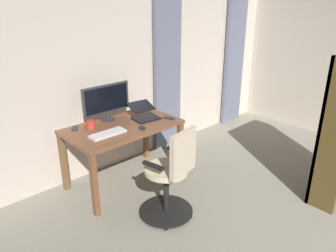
{
  "coord_description": "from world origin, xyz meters",
  "views": [
    {
      "loc": [
        2.59,
        0.1,
        2.15
      ],
      "look_at": [
        0.4,
        -2.23,
        0.87
      ],
      "focal_mm": 35.03,
      "sensor_mm": 36.0,
      "label": 1
    }
  ],
  "objects_px": {
    "computer_mouse": "(142,128)",
    "desk": "(123,133)",
    "computer_keyboard": "(108,134)",
    "cell_phone_face_up": "(169,118)",
    "office_chair": "(171,177)",
    "computer_monitor": "(106,100)",
    "cell_phone_by_monitor": "(75,128)",
    "laptop": "(144,114)",
    "mug_tea": "(91,124)"
  },
  "relations": [
    {
      "from": "cell_phone_by_monitor",
      "to": "mug_tea",
      "type": "xyz_separation_m",
      "value": [
        -0.14,
        0.11,
        0.04
      ]
    },
    {
      "from": "computer_monitor",
      "to": "cell_phone_by_monitor",
      "type": "bearing_deg",
      "value": -2.72
    },
    {
      "from": "desk",
      "to": "computer_keyboard",
      "type": "bearing_deg",
      "value": 22.98
    },
    {
      "from": "laptop",
      "to": "cell_phone_by_monitor",
      "type": "bearing_deg",
      "value": -11.05
    },
    {
      "from": "computer_keyboard",
      "to": "cell_phone_by_monitor",
      "type": "height_order",
      "value": "computer_keyboard"
    },
    {
      "from": "computer_monitor",
      "to": "cell_phone_face_up",
      "type": "bearing_deg",
      "value": 140.49
    },
    {
      "from": "computer_monitor",
      "to": "laptop",
      "type": "height_order",
      "value": "computer_monitor"
    },
    {
      "from": "computer_monitor",
      "to": "mug_tea",
      "type": "xyz_separation_m",
      "value": [
        0.28,
        0.09,
        -0.21
      ]
    },
    {
      "from": "cell_phone_by_monitor",
      "to": "desk",
      "type": "bearing_deg",
      "value": -179.23
    },
    {
      "from": "computer_mouse",
      "to": "mug_tea",
      "type": "bearing_deg",
      "value": -46.17
    },
    {
      "from": "office_chair",
      "to": "computer_monitor",
      "type": "height_order",
      "value": "computer_monitor"
    },
    {
      "from": "computer_keyboard",
      "to": "laptop",
      "type": "xyz_separation_m",
      "value": [
        -0.62,
        -0.13,
        0.04
      ]
    },
    {
      "from": "cell_phone_by_monitor",
      "to": "mug_tea",
      "type": "distance_m",
      "value": 0.18
    },
    {
      "from": "laptop",
      "to": "computer_keyboard",
      "type": "bearing_deg",
      "value": 19.71
    },
    {
      "from": "office_chair",
      "to": "computer_monitor",
      "type": "relative_size",
      "value": 1.6
    },
    {
      "from": "office_chair",
      "to": "computer_monitor",
      "type": "bearing_deg",
      "value": 77.47
    },
    {
      "from": "laptop",
      "to": "cell_phone_by_monitor",
      "type": "relative_size",
      "value": 2.66
    },
    {
      "from": "mug_tea",
      "to": "laptop",
      "type": "bearing_deg",
      "value": 166.23
    },
    {
      "from": "desk",
      "to": "cell_phone_by_monitor",
      "type": "distance_m",
      "value": 0.54
    },
    {
      "from": "desk",
      "to": "computer_monitor",
      "type": "distance_m",
      "value": 0.44
    },
    {
      "from": "desk",
      "to": "laptop",
      "type": "height_order",
      "value": "laptop"
    },
    {
      "from": "desk",
      "to": "office_chair",
      "type": "relative_size",
      "value": 1.31
    },
    {
      "from": "computer_keyboard",
      "to": "cell_phone_face_up",
      "type": "height_order",
      "value": "computer_keyboard"
    },
    {
      "from": "computer_monitor",
      "to": "mug_tea",
      "type": "height_order",
      "value": "computer_monitor"
    },
    {
      "from": "office_chair",
      "to": "computer_monitor",
      "type": "distance_m",
      "value": 1.27
    },
    {
      "from": "computer_keyboard",
      "to": "cell_phone_face_up",
      "type": "distance_m",
      "value": 0.83
    },
    {
      "from": "office_chair",
      "to": "cell_phone_by_monitor",
      "type": "xyz_separation_m",
      "value": [
        0.39,
        -1.17,
        0.29
      ]
    },
    {
      "from": "mug_tea",
      "to": "computer_monitor",
      "type": "bearing_deg",
      "value": -162.45
    },
    {
      "from": "laptop",
      "to": "cell_phone_face_up",
      "type": "xyz_separation_m",
      "value": [
        -0.2,
        0.22,
        -0.05
      ]
    },
    {
      "from": "computer_keyboard",
      "to": "cell_phone_face_up",
      "type": "bearing_deg",
      "value": 173.68
    },
    {
      "from": "laptop",
      "to": "mug_tea",
      "type": "height_order",
      "value": "laptop"
    },
    {
      "from": "mug_tea",
      "to": "desk",
      "type": "bearing_deg",
      "value": 150.98
    },
    {
      "from": "laptop",
      "to": "computer_monitor",
      "type": "bearing_deg",
      "value": -26.48
    },
    {
      "from": "computer_mouse",
      "to": "desk",
      "type": "bearing_deg",
      "value": -69.13
    },
    {
      "from": "computer_keyboard",
      "to": "computer_mouse",
      "type": "bearing_deg",
      "value": 160.33
    },
    {
      "from": "cell_phone_face_up",
      "to": "mug_tea",
      "type": "bearing_deg",
      "value": -41.68
    },
    {
      "from": "computer_monitor",
      "to": "laptop",
      "type": "bearing_deg",
      "value": 145.77
    },
    {
      "from": "desk",
      "to": "office_chair",
      "type": "height_order",
      "value": "office_chair"
    },
    {
      "from": "office_chair",
      "to": "cell_phone_face_up",
      "type": "distance_m",
      "value": 0.95
    },
    {
      "from": "computer_keyboard",
      "to": "cell_phone_face_up",
      "type": "relative_size",
      "value": 2.81
    },
    {
      "from": "laptop",
      "to": "computer_mouse",
      "type": "relative_size",
      "value": 3.83
    },
    {
      "from": "office_chair",
      "to": "mug_tea",
      "type": "bearing_deg",
      "value": 92.46
    },
    {
      "from": "computer_keyboard",
      "to": "cell_phone_face_up",
      "type": "xyz_separation_m",
      "value": [
        -0.82,
        0.09,
        -0.01
      ]
    },
    {
      "from": "laptop",
      "to": "mug_tea",
      "type": "xyz_separation_m",
      "value": [
        0.65,
        -0.16,
        -0.01
      ]
    },
    {
      "from": "laptop",
      "to": "computer_mouse",
      "type": "distance_m",
      "value": 0.36
    },
    {
      "from": "laptop",
      "to": "cell_phone_by_monitor",
      "type": "distance_m",
      "value": 0.84
    },
    {
      "from": "computer_mouse",
      "to": "cell_phone_face_up",
      "type": "relative_size",
      "value": 0.69
    },
    {
      "from": "computer_keyboard",
      "to": "desk",
      "type": "bearing_deg",
      "value": -157.02
    },
    {
      "from": "cell_phone_face_up",
      "to": "cell_phone_by_monitor",
      "type": "bearing_deg",
      "value": -43.9
    },
    {
      "from": "desk",
      "to": "mug_tea",
      "type": "xyz_separation_m",
      "value": [
        0.31,
        -0.17,
        0.14
      ]
    }
  ]
}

